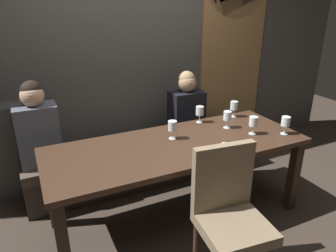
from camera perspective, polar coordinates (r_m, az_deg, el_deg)
ground at (r=3.02m, az=1.64°, el=-15.99°), size 9.00×9.00×0.00m
back_wall_tiled at (r=3.53m, az=-7.48°, el=15.94°), size 6.00×0.12×3.00m
arched_door at (r=4.11m, az=11.69°, el=14.60°), size 0.90×0.05×2.55m
dining_table at (r=2.67m, az=1.79°, el=-4.87°), size 2.20×0.84×0.74m
banquette_bench at (r=3.43m, az=-3.67°, el=-6.44°), size 2.50×0.44×0.45m
chair_near_side at (r=2.21m, az=11.07°, el=-14.48°), size 0.49×0.49×0.98m
diner_redhead at (r=3.00m, az=-22.75°, el=-0.06°), size 0.36×0.24×0.78m
diner_bearded at (r=3.42m, az=3.39°, el=3.70°), size 0.36×0.24×0.72m
wine_glass_center_front at (r=2.96m, az=10.79°, el=1.77°), size 0.08×0.08×0.16m
wine_glass_far_right at (r=2.87m, az=15.31°, el=0.68°), size 0.08×0.08×0.16m
wine_glass_near_left at (r=2.67m, az=0.78°, el=-0.12°), size 0.08×0.08×0.16m
wine_glass_end_left at (r=3.27m, az=11.94°, el=3.54°), size 0.08×0.08×0.16m
wine_glass_far_left at (r=2.96m, az=20.67°, el=0.72°), size 0.08×0.08×0.16m
wine_glass_near_right at (r=3.06m, az=5.81°, el=2.72°), size 0.08×0.08×0.16m
espresso_cup at (r=2.53m, az=10.27°, el=-3.98°), size 0.12×0.12×0.06m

